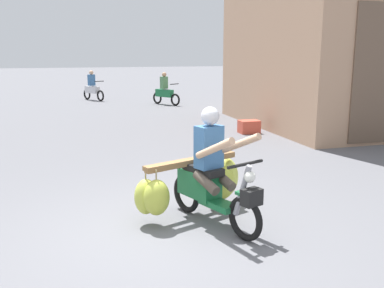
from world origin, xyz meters
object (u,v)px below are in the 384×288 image
at_px(produce_crate, 249,127).
at_px(motorbike_distant_ahead_left, 165,92).
at_px(motorbike_main_loaded, 205,181).
at_px(motorbike_distant_ahead_right, 92,88).

bearing_deg(produce_crate, motorbike_distant_ahead_left, 96.33).
xyz_separation_m(motorbike_main_loaded, produce_crate, (3.18, 5.70, -0.34)).
bearing_deg(motorbike_distant_ahead_right, motorbike_main_loaded, -88.08).
distance_m(motorbike_distant_ahead_left, motorbike_distant_ahead_right, 3.93).
xyz_separation_m(motorbike_distant_ahead_left, motorbike_distant_ahead_right, (-2.90, 2.65, 0.00)).
distance_m(motorbike_main_loaded, produce_crate, 6.53).
relative_size(motorbike_distant_ahead_left, produce_crate, 2.53).
relative_size(motorbike_distant_ahead_right, produce_crate, 2.57).
distance_m(motorbike_distant_ahead_left, produce_crate, 7.25).
relative_size(motorbike_main_loaded, motorbike_distant_ahead_right, 1.29).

